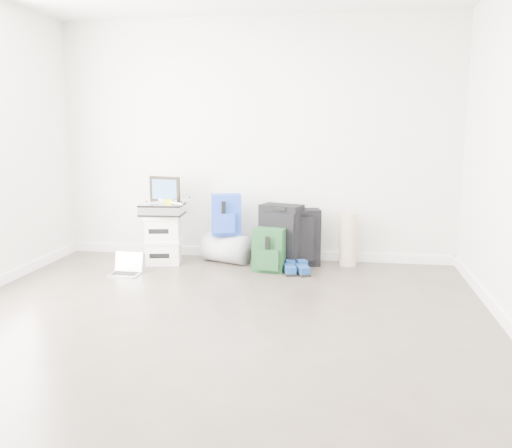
% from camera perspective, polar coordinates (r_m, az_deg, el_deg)
% --- Properties ---
extents(ground, '(5.00, 5.00, 0.00)m').
position_cam_1_polar(ground, '(4.02, -5.94, -11.97)').
color(ground, '#3D332C').
rests_on(ground, ground).
extents(room_envelope, '(4.52, 5.02, 2.71)m').
position_cam_1_polar(room_envelope, '(3.74, -6.37, 13.35)').
color(room_envelope, silver).
rests_on(room_envelope, ground).
extents(boxes_stack, '(0.44, 0.38, 0.55)m').
position_cam_1_polar(boxes_stack, '(6.11, -9.73, -1.59)').
color(boxes_stack, white).
rests_on(boxes_stack, ground).
extents(briefcase, '(0.48, 0.37, 0.13)m').
position_cam_1_polar(briefcase, '(6.05, -9.83, 1.54)').
color(briefcase, '#B2B2B7').
rests_on(briefcase, boxes_stack).
extents(painting, '(0.38, 0.12, 0.29)m').
position_cam_1_polar(painting, '(6.11, -9.59, 3.62)').
color(painting, black).
rests_on(painting, briefcase).
extents(drone, '(0.43, 0.43, 0.05)m').
position_cam_1_polar(drone, '(5.99, -9.19, 2.36)').
color(drone, gold).
rests_on(drone, briefcase).
extents(duffel_bag, '(0.60, 0.49, 0.32)m').
position_cam_1_polar(duffel_bag, '(6.10, -3.08, -2.57)').
color(duffel_bag, '#92969B').
rests_on(duffel_bag, ground).
extents(blue_backpack, '(0.36, 0.30, 0.45)m').
position_cam_1_polar(blue_backpack, '(6.00, -3.18, 0.90)').
color(blue_backpack, '#1A3AAD').
rests_on(blue_backpack, duffel_bag).
extents(large_suitcase, '(0.50, 0.40, 0.68)m').
position_cam_1_polar(large_suitcase, '(5.89, 2.68, -1.24)').
color(large_suitcase, black).
rests_on(large_suitcase, ground).
extents(green_backpack, '(0.35, 0.28, 0.46)m').
position_cam_1_polar(green_backpack, '(5.70, 1.37, -2.85)').
color(green_backpack, '#12331E').
rests_on(green_backpack, ground).
extents(carry_on, '(0.44, 0.34, 0.62)m').
position_cam_1_polar(carry_on, '(5.96, 4.79, -1.41)').
color(carry_on, black).
rests_on(carry_on, ground).
extents(shoes, '(0.32, 0.30, 0.09)m').
position_cam_1_polar(shoes, '(5.67, 4.17, -4.78)').
color(shoes, black).
rests_on(shoes, ground).
extents(rolled_rug, '(0.19, 0.19, 0.58)m').
position_cam_1_polar(rolled_rug, '(6.02, 9.68, -1.61)').
color(rolled_rug, tan).
rests_on(rolled_rug, ground).
extents(laptop, '(0.31, 0.23, 0.22)m').
position_cam_1_polar(laptop, '(5.80, -13.46, -4.62)').
color(laptop, silver).
rests_on(laptop, ground).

